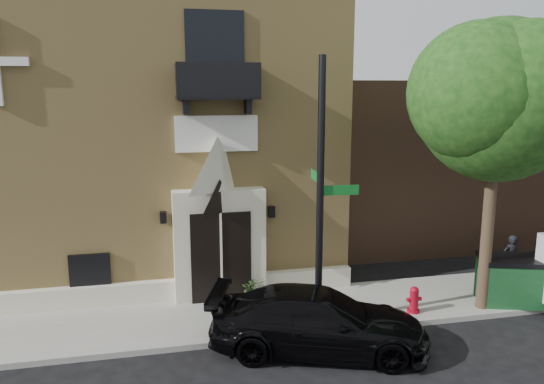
# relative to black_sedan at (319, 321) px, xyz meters

# --- Properties ---
(ground) EXTENTS (120.00, 120.00, 0.00)m
(ground) POSITION_rel_black_sedan_xyz_m (-0.90, 0.66, -0.74)
(ground) COLOR black
(ground) RESTS_ON ground
(sidewalk) EXTENTS (42.00, 3.00, 0.15)m
(sidewalk) POSITION_rel_black_sedan_xyz_m (0.10, 2.16, -0.67)
(sidewalk) COLOR gray
(sidewalk) RESTS_ON ground
(church) EXTENTS (12.20, 11.01, 9.30)m
(church) POSITION_rel_black_sedan_xyz_m (-3.88, 8.61, 3.89)
(church) COLOR tan
(church) RESTS_ON ground
(neighbour_building) EXTENTS (18.00, 8.00, 6.40)m
(neighbour_building) POSITION_rel_black_sedan_xyz_m (11.10, 9.66, 2.46)
(neighbour_building) COLOR brown
(neighbour_building) RESTS_ON ground
(street_tree_left) EXTENTS (4.97, 4.38, 7.77)m
(street_tree_left) POSITION_rel_black_sedan_xyz_m (5.13, 1.00, 5.12)
(street_tree_left) COLOR #38281C
(street_tree_left) RESTS_ON sidewalk
(black_sedan) EXTENTS (5.53, 3.57, 1.49)m
(black_sedan) POSITION_rel_black_sedan_xyz_m (0.00, 0.00, 0.00)
(black_sedan) COLOR black
(black_sedan) RESTS_ON ground
(street_sign) EXTENTS (1.08, 1.08, 6.77)m
(street_sign) POSITION_rel_black_sedan_xyz_m (0.38, 1.17, 2.81)
(street_sign) COLOR black
(street_sign) RESTS_ON sidewalk
(fire_hydrant) EXTENTS (0.42, 0.33, 0.73)m
(fire_hydrant) POSITION_rel_black_sedan_xyz_m (3.10, 1.22, -0.24)
(fire_hydrant) COLOR maroon
(fire_hydrant) RESTS_ON sidewalk
(dumpster) EXTENTS (2.30, 1.74, 1.34)m
(dumpster) POSITION_rel_black_sedan_xyz_m (6.22, 1.19, 0.08)
(dumpster) COLOR #103C18
(dumpster) RESTS_ON sidewalk
(planter) EXTENTS (0.69, 0.60, 0.75)m
(planter) POSITION_rel_black_sedan_xyz_m (-1.02, 2.94, -0.22)
(planter) COLOR #41602E
(planter) RESTS_ON sidewalk
(pedestrian_near) EXTENTS (0.56, 0.38, 1.50)m
(pedestrian_near) POSITION_rel_black_sedan_xyz_m (7.15, 2.72, 0.16)
(pedestrian_near) COLOR black
(pedestrian_near) RESTS_ON sidewalk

